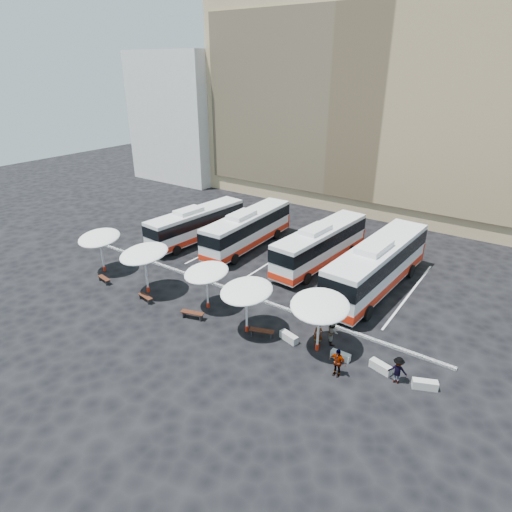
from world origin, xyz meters
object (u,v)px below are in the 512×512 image
Objects in this scene: bus_3 at (378,265)px; passenger_3 at (398,370)px; wood_bench_3 at (262,331)px; bus_2 at (321,244)px; wood_bench_0 at (104,279)px; wood_bench_1 at (145,297)px; sunshade_3 at (246,291)px; sunshade_2 at (206,273)px; sunshade_4 at (320,306)px; passenger_2 at (337,362)px; conc_bench_1 at (341,356)px; bus_0 at (197,223)px; passenger_0 at (318,334)px; sunshade_1 at (144,254)px; passenger_1 at (333,332)px; sunshade_0 at (99,238)px; conc_bench_3 at (425,385)px; bus_1 at (248,228)px; conc_bench_2 at (381,367)px; conc_bench_0 at (289,337)px; wood_bench_2 at (192,314)px.

passenger_3 is at bearing -59.87° from bus_3.
bus_2 is at bearing 99.73° from wood_bench_3.
wood_bench_1 is (5.02, -0.11, -0.00)m from wood_bench_0.
passenger_3 is (9.74, 0.78, -2.21)m from sunshade_3.
sunshade_4 is at bearing 0.16° from sunshade_2.
sunshade_2 is 2.38× the size of passenger_2.
conc_bench_1 is (14.84, 2.06, -0.11)m from wood_bench_1.
bus_0 reaches higher than passenger_0.
passenger_1 is (14.66, 2.14, -2.41)m from sunshade_1.
conc_bench_3 is at bearing 1.93° from sunshade_0.
wood_bench_1 is at bearing -92.23° from bus_1.
passenger_1 is (9.34, 1.21, -1.99)m from sunshade_2.
wood_bench_3 is at bearing -75.70° from bus_2.
sunshade_2 is 2.51× the size of wood_bench_3.
sunshade_2 reaches higher than wood_bench_3.
bus_3 is 9.13× the size of wood_bench_0.
passenger_2 reaches higher than conc_bench_2.
sunshade_4 is at bearing 147.09° from passenger_2.
sunshade_4 is (13.17, -10.76, 1.25)m from bus_1.
conc_bench_2 is (7.53, 1.16, -0.13)m from wood_bench_3.
wood_bench_1 is at bearing -49.43° from sunshade_1.
sunshade_2 is at bearing 24.61° from wood_bench_1.
passenger_2 is (5.61, -0.66, 0.50)m from wood_bench_3.
wood_bench_3 is at bearing -0.73° from sunshade_0.
bus_1 is at bearing 143.92° from conc_bench_1.
passenger_2 is (20.25, -10.64, -0.94)m from bus_0.
passenger_0 reaches higher than wood_bench_3.
sunshade_1 is at bearing -96.78° from bus_1.
wood_bench_3 is 1.80m from conc_bench_0.
bus_3 reaches higher than bus_2.
sunshade_4 is 3.05× the size of wood_bench_0.
conc_bench_3 is (20.62, 1.27, -3.00)m from sunshade_1.
wood_bench_1 is at bearing -172.63° from wood_bench_3.
bus_0 is at bearing 111.81° from sunshade_1.
sunshade_3 is 2.50× the size of passenger_2.
wood_bench_0 is at bearing -173.98° from sunshade_4.
bus_2 is 15.63m from passenger_3.
sunshade_4 reaches higher than wood_bench_1.
passenger_1 reaches higher than wood_bench_3.
bus_1 is 7.99× the size of wood_bench_0.
sunshade_3 reaches higher than bus_0.
sunshade_3 reaches higher than wood_bench_1.
wood_bench_0 is at bearing -166.67° from sunshade_1.
bus_3 is at bearing 32.04° from wood_bench_0.
sunshade_2 reaches higher than wood_bench_2.
sunshade_1 reaches higher than sunshade_2.
passenger_3 is at bearing -144.89° from passenger_1.
passenger_3 is (13.86, -0.05, -2.01)m from sunshade_2.
passenger_2 is (1.99, -1.45, -2.29)m from sunshade_4.
conc_bench_3 reaches higher than conc_bench_1.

